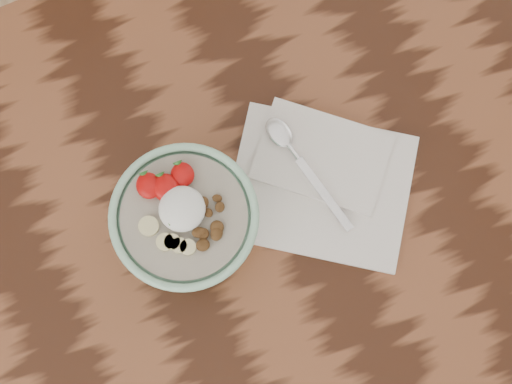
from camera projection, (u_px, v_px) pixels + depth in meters
The scene contains 4 objects.
table at pixel (175, 251), 113.24cm from camera, with size 160.00×90.00×75.00cm.
breakfast_bowl at pixel (186, 220), 97.87cm from camera, with size 20.03×20.03×13.70cm.
napkin at pixel (321, 180), 105.31cm from camera, with size 33.29×32.13×1.60cm.
spoon at pixel (290, 148), 104.87cm from camera, with size 6.44×20.32×1.06cm.
Camera 1 is at (6.71, -17.16, 178.57)cm, focal length 50.00 mm.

